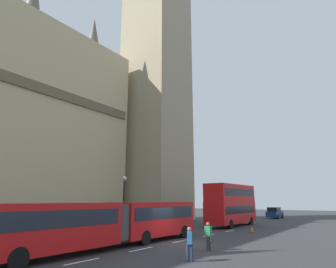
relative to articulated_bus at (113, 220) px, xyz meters
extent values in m
plane|color=#333335|center=(3.91, -1.99, -1.75)|extent=(160.00, 160.00, 0.00)
cube|color=silver|center=(-3.94, -1.99, -1.74)|extent=(2.20, 0.16, 0.01)
cube|color=silver|center=(0.66, -1.99, -1.74)|extent=(2.20, 0.16, 0.01)
cube|color=silver|center=(5.26, -1.99, -1.74)|extent=(2.20, 0.16, 0.01)
cube|color=silver|center=(9.86, -1.99, -1.74)|extent=(2.20, 0.16, 0.01)
cube|color=silver|center=(14.46, -1.99, -1.74)|extent=(2.20, 0.16, 0.01)
cube|color=tan|center=(22.47, 14.01, 27.36)|extent=(9.09, 9.09, 58.21)
cone|color=#565147|center=(11.60, 18.01, 26.25)|extent=(2.40, 2.40, 5.96)
cube|color=red|center=(4.45, 0.01, -0.10)|extent=(8.01, 2.50, 2.50)
cube|color=#1E232D|center=(4.45, 0.01, 0.35)|extent=(7.37, 2.54, 0.90)
cube|color=red|center=(-4.46, 0.01, -0.10)|extent=(8.01, 2.50, 2.50)
cube|color=#1E232D|center=(-4.46, 0.01, 0.35)|extent=(7.37, 2.54, 0.90)
cylinder|color=#3F3F3F|center=(0.00, 0.01, -0.10)|extent=(2.38, 2.38, 2.25)
cylinder|color=black|center=(7.02, -1.12, -1.25)|extent=(1.00, 0.30, 1.00)
cylinder|color=black|center=(2.05, -1.12, -1.25)|extent=(1.00, 0.30, 1.00)
cylinder|color=black|center=(-6.87, -1.12, -1.25)|extent=(1.00, 0.30, 1.00)
cube|color=red|center=(19.71, 0.01, -0.15)|extent=(9.87, 2.50, 2.40)
cube|color=black|center=(19.71, 0.01, 0.20)|extent=(8.88, 2.54, 0.84)
cube|color=red|center=(19.71, 0.01, 2.10)|extent=(9.67, 2.50, 2.10)
cube|color=black|center=(19.71, 0.01, 2.20)|extent=(8.88, 2.54, 0.84)
cylinder|color=black|center=(22.87, -1.12, -1.25)|extent=(1.00, 0.30, 1.00)
cylinder|color=black|center=(16.55, -1.12, -1.25)|extent=(1.00, 0.30, 1.00)
cube|color=navy|center=(38.26, 0.18, -1.05)|extent=(4.40, 1.80, 0.90)
cube|color=black|center=(38.06, 0.18, -0.25)|extent=(2.46, 1.66, 0.70)
cylinder|color=black|center=(39.67, -0.63, -1.43)|extent=(0.64, 0.30, 0.64)
cylinder|color=black|center=(36.86, -0.63, -1.43)|extent=(0.64, 0.30, 0.64)
cube|color=black|center=(6.08, -4.03, -1.73)|extent=(0.36, 0.36, 0.03)
cone|color=orange|center=(6.08, -4.03, -1.44)|extent=(0.28, 0.28, 0.55)
cylinder|color=white|center=(6.08, -4.03, -1.41)|extent=(0.17, 0.17, 0.08)
cube|color=black|center=(14.25, -4.36, -1.73)|extent=(0.36, 0.36, 0.03)
cone|color=orange|center=(14.25, -4.36, -1.44)|extent=(0.28, 0.28, 0.55)
cylinder|color=white|center=(14.25, -4.36, -1.41)|extent=(0.17, 0.17, 0.08)
cylinder|color=black|center=(5.60, 4.51, -1.60)|extent=(0.32, 0.32, 0.30)
cylinder|color=black|center=(5.60, 4.51, 0.65)|extent=(0.16, 0.16, 4.80)
sphere|color=beige|center=(5.60, 4.51, 3.30)|extent=(0.44, 0.44, 0.44)
cylinder|color=#262D4C|center=(-0.85, -6.41, -1.32)|extent=(0.16, 0.16, 0.86)
cylinder|color=#262D4C|center=(-0.75, -6.58, -1.32)|extent=(0.16, 0.16, 0.86)
cube|color=#3372B2|center=(-0.80, -6.49, -0.59)|extent=(0.47, 0.42, 0.60)
sphere|color=#936B4C|center=(-0.80, -6.49, -0.17)|extent=(0.22, 0.22, 0.22)
cylinder|color=#333333|center=(2.63, -5.69, -1.32)|extent=(0.16, 0.16, 0.86)
cylinder|color=#333333|center=(2.83, -5.71, -1.32)|extent=(0.16, 0.16, 0.86)
cube|color=#267F4C|center=(2.73, -5.70, -0.59)|extent=(0.28, 0.42, 0.60)
sphere|color=#936B4C|center=(2.73, -5.70, -0.17)|extent=(0.22, 0.22, 0.22)
camera|label=1|loc=(-14.16, -14.68, 1.31)|focal=30.67mm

